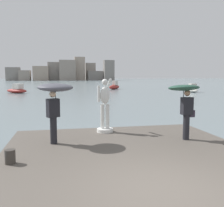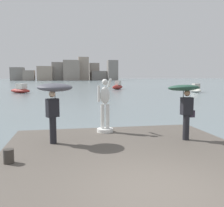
{
  "view_description": "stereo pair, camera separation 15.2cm",
  "coord_description": "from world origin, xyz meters",
  "px_view_note": "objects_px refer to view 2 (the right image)",
  "views": [
    {
      "loc": [
        -1.9,
        -4.39,
        2.61
      ],
      "look_at": [
        0.0,
        5.03,
        1.55
      ],
      "focal_mm": 40.24,
      "sensor_mm": 36.0,
      "label": 1
    },
    {
      "loc": [
        -1.75,
        -4.42,
        2.61
      ],
      "look_at": [
        0.0,
        5.03,
        1.55
      ],
      "focal_mm": 40.24,
      "sensor_mm": 36.0,
      "label": 2
    }
  ],
  "objects_px": {
    "onlooker_left": "(54,94)",
    "boat_far": "(118,86)",
    "mooring_bollard": "(9,156)",
    "boat_mid": "(195,89)",
    "statue_white_figure": "(105,109)",
    "onlooker_right": "(185,96)",
    "boat_near": "(21,90)"
  },
  "relations": [
    {
      "from": "boat_near",
      "to": "onlooker_right",
      "type": "bearing_deg",
      "value": -71.5
    },
    {
      "from": "boat_mid",
      "to": "statue_white_figure",
      "type": "bearing_deg",
      "value": -124.68
    },
    {
      "from": "statue_white_figure",
      "to": "mooring_bollard",
      "type": "xyz_separation_m",
      "value": [
        -2.96,
        -3.1,
        -0.73
      ]
    },
    {
      "from": "boat_near",
      "to": "boat_mid",
      "type": "distance_m",
      "value": 27.38
    },
    {
      "from": "boat_mid",
      "to": "boat_far",
      "type": "relative_size",
      "value": 0.96
    },
    {
      "from": "statue_white_figure",
      "to": "mooring_bollard",
      "type": "height_order",
      "value": "statue_white_figure"
    },
    {
      "from": "statue_white_figure",
      "to": "boat_near",
      "type": "xyz_separation_m",
      "value": [
        -8.3,
        30.53,
        -0.82
      ]
    },
    {
      "from": "boat_mid",
      "to": "boat_near",
      "type": "bearing_deg",
      "value": 173.25
    },
    {
      "from": "onlooker_right",
      "to": "statue_white_figure",
      "type": "bearing_deg",
      "value": 145.54
    },
    {
      "from": "onlooker_right",
      "to": "mooring_bollard",
      "type": "distance_m",
      "value": 5.78
    },
    {
      "from": "onlooker_left",
      "to": "boat_far",
      "type": "relative_size",
      "value": 0.55
    },
    {
      "from": "mooring_bollard",
      "to": "boat_mid",
      "type": "bearing_deg",
      "value": 54.29
    },
    {
      "from": "statue_white_figure",
      "to": "onlooker_right",
      "type": "bearing_deg",
      "value": -34.46
    },
    {
      "from": "onlooker_left",
      "to": "mooring_bollard",
      "type": "distance_m",
      "value": 2.54
    },
    {
      "from": "onlooker_left",
      "to": "mooring_bollard",
      "type": "xyz_separation_m",
      "value": [
        -1.09,
        -1.79,
        -1.44
      ]
    },
    {
      "from": "mooring_bollard",
      "to": "boat_mid",
      "type": "height_order",
      "value": "boat_mid"
    },
    {
      "from": "statue_white_figure",
      "to": "mooring_bollard",
      "type": "bearing_deg",
      "value": -133.76
    },
    {
      "from": "boat_near",
      "to": "boat_mid",
      "type": "bearing_deg",
      "value": -6.75
    },
    {
      "from": "boat_near",
      "to": "boat_far",
      "type": "distance_m",
      "value": 18.46
    },
    {
      "from": "statue_white_figure",
      "to": "onlooker_right",
      "type": "distance_m",
      "value": 3.08
    },
    {
      "from": "statue_white_figure",
      "to": "onlooker_left",
      "type": "height_order",
      "value": "statue_white_figure"
    },
    {
      "from": "onlooker_right",
      "to": "boat_near",
      "type": "xyz_separation_m",
      "value": [
        -10.79,
        32.24,
        -1.42
      ]
    },
    {
      "from": "statue_white_figure",
      "to": "onlooker_right",
      "type": "xyz_separation_m",
      "value": [
        2.49,
        -1.71,
        0.6
      ]
    },
    {
      "from": "onlooker_left",
      "to": "boat_near",
      "type": "bearing_deg",
      "value": 101.41
    },
    {
      "from": "boat_mid",
      "to": "boat_far",
      "type": "distance_m",
      "value": 15.12
    },
    {
      "from": "statue_white_figure",
      "to": "boat_far",
      "type": "height_order",
      "value": "statue_white_figure"
    },
    {
      "from": "boat_near",
      "to": "boat_far",
      "type": "height_order",
      "value": "boat_far"
    },
    {
      "from": "onlooker_right",
      "to": "boat_mid",
      "type": "distance_m",
      "value": 33.37
    },
    {
      "from": "mooring_bollard",
      "to": "boat_mid",
      "type": "xyz_separation_m",
      "value": [
        21.86,
        30.41,
        -0.1
      ]
    },
    {
      "from": "boat_near",
      "to": "boat_far",
      "type": "relative_size",
      "value": 1.09
    },
    {
      "from": "onlooker_left",
      "to": "mooring_bollard",
      "type": "relative_size",
      "value": 5.49
    },
    {
      "from": "onlooker_left",
      "to": "boat_near",
      "type": "distance_m",
      "value": 32.51
    }
  ]
}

